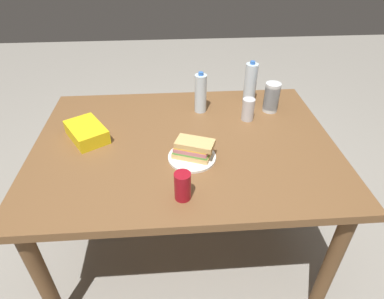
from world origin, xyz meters
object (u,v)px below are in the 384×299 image
soda_can_red (183,186)px  soda_can_silver (248,109)px  paper_plate (192,157)px  water_bottle_spare (250,84)px  water_bottle_tall (201,93)px  dining_table (185,155)px  sandwich (193,149)px  plastic_cup_stack (272,97)px  chip_bag (87,132)px

soda_can_red → soda_can_silver: bearing=56.7°
paper_plate → water_bottle_spare: size_ratio=0.87×
soda_can_silver → paper_plate: bearing=-134.9°
soda_can_silver → water_bottle_tall: bearing=155.4°
dining_table → paper_plate: 0.17m
sandwich → soda_can_red: bearing=-103.1°
soda_can_red → water_bottle_spare: 0.89m
paper_plate → sandwich: size_ratio=1.08×
water_bottle_tall → soda_can_silver: bearing=-24.6°
soda_can_red → soda_can_silver: size_ratio=1.00×
plastic_cup_stack → soda_can_silver: (-0.15, -0.09, -0.02)m
dining_table → soda_can_silver: 0.43m
sandwich → plastic_cup_stack: size_ratio=1.22×
water_bottle_spare → water_bottle_tall: bearing=-164.4°
plastic_cup_stack → sandwich: bearing=-138.7°
paper_plate → soda_can_red: soda_can_red is taller
chip_bag → water_bottle_spare: bearing=-102.2°
water_bottle_tall → water_bottle_spare: (0.30, 0.08, 0.01)m
water_bottle_tall → water_bottle_spare: bearing=15.6°
sandwich → water_bottle_spare: water_bottle_spare is taller
plastic_cup_stack → soda_can_silver: plastic_cup_stack is taller
sandwich → plastic_cup_stack: (0.47, 0.41, 0.03)m
sandwich → plastic_cup_stack: bearing=41.3°
sandwich → soda_can_silver: soda_can_silver is taller
dining_table → sandwich: (0.03, -0.14, 0.14)m
dining_table → soda_can_red: bearing=-94.0°
soda_can_silver → water_bottle_spare: bearing=76.0°
sandwich → paper_plate: bearing=-174.4°
paper_plate → soda_can_red: size_ratio=1.81×
water_bottle_spare → paper_plate: bearing=-125.6°
sandwich → soda_can_red: soda_can_red is taller
paper_plate → soda_can_silver: (0.33, 0.33, 0.05)m
paper_plate → plastic_cup_stack: plastic_cup_stack is taller
dining_table → chip_bag: bearing=172.4°
chip_bag → paper_plate: bearing=-143.8°
soda_can_red → water_bottle_tall: water_bottle_tall is taller
dining_table → chip_bag: chip_bag is taller
soda_can_red → chip_bag: (-0.46, 0.46, -0.03)m
chip_bag → water_bottle_spare: (0.89, 0.32, 0.08)m
soda_can_red → soda_can_silver: (0.38, 0.58, 0.00)m
sandwich → plastic_cup_stack: 0.63m
paper_plate → dining_table: bearing=100.8°
paper_plate → chip_bag: chip_bag is taller
soda_can_red → water_bottle_tall: bearing=79.1°
plastic_cup_stack → water_bottle_tall: bearing=176.2°
paper_plate → water_bottle_spare: 0.65m
dining_table → paper_plate: (0.03, -0.14, 0.09)m
chip_bag → water_bottle_tall: (0.59, 0.24, 0.07)m
sandwich → plastic_cup_stack: plastic_cup_stack is taller
soda_can_red → water_bottle_spare: water_bottle_spare is taller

